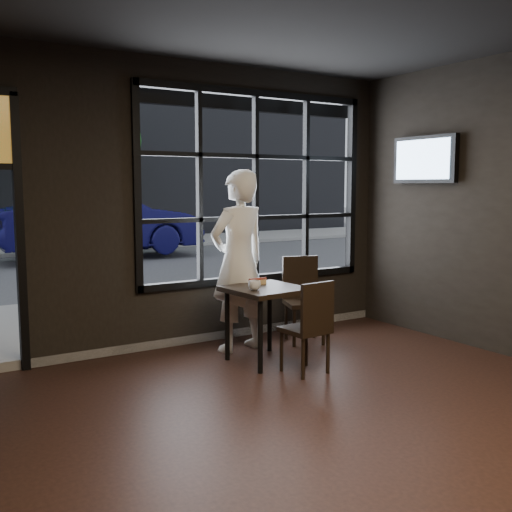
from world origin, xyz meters
TOP-DOWN VIEW (x-y plane):
  - floor at (0.00, 0.00)m, footprint 6.00×7.00m
  - window_frame at (1.20, 3.50)m, footprint 3.06×0.12m
  - cafe_table at (0.68, 2.47)m, footprint 0.79×0.79m
  - chair_near at (0.81, 1.95)m, footprint 0.43×0.43m
  - chair_window at (1.48, 2.87)m, footprint 0.55×0.55m
  - man at (0.67, 3.00)m, footprint 0.79×0.58m
  - hotdog at (0.70, 2.65)m, footprint 0.20×0.08m
  - cup at (0.49, 2.37)m, footprint 0.14×0.14m
  - tv at (2.93, 2.44)m, footprint 0.11×0.96m
  - navy_car at (1.94, 12.01)m, footprint 4.96×1.88m
  - tree_right at (2.79, 14.91)m, footprint 2.61×2.61m

SIDE VIEW (x-z plane):
  - floor at x=0.00m, z-range -0.02..0.00m
  - cafe_table at x=0.68m, z-range 0.00..0.79m
  - chair_near at x=0.81m, z-range 0.00..0.91m
  - chair_window at x=1.48m, z-range 0.00..0.99m
  - hotdog at x=0.70m, z-range 0.78..0.84m
  - cup at x=0.49m, z-range 0.78..0.88m
  - navy_car at x=1.94m, z-range 0.10..1.72m
  - man at x=0.67m, z-range 0.00..1.99m
  - window_frame at x=1.20m, z-range 0.66..2.94m
  - tv at x=2.93m, z-range 1.85..2.41m
  - tree_right at x=2.79m, z-range 0.91..5.37m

